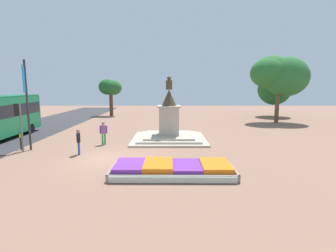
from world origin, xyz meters
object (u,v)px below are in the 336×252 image
object	(u,v)px
statue_monument	(168,127)
pedestrian_with_handbag	(102,131)
pedestrian_near_planter	(77,140)
kerb_bollard_north	(20,143)
banner_pole	(26,103)
flower_planter	(171,169)
traffic_light_mid_block	(17,119)

from	to	relation	value
statue_monument	pedestrian_with_handbag	bearing A→B (deg)	-159.30
pedestrian_near_planter	statue_monument	bearing A→B (deg)	39.97
pedestrian_with_handbag	kerb_bollard_north	distance (m)	5.55
kerb_bollard_north	pedestrian_with_handbag	bearing A→B (deg)	17.56
banner_pole	pedestrian_near_planter	size ratio (longest dim) A/B	3.67
flower_planter	traffic_light_mid_block	bearing A→B (deg)	155.11
traffic_light_mid_block	banner_pole	xyz separation A→B (m)	(0.45, 0.34, 0.99)
statue_monument	traffic_light_mid_block	distance (m)	10.76
banner_pole	flower_planter	bearing A→B (deg)	-27.53
flower_planter	traffic_light_mid_block	world-z (taller)	traffic_light_mid_block
statue_monument	pedestrian_with_handbag	xyz separation A→B (m)	(-4.90, -1.85, -0.01)
flower_planter	pedestrian_near_planter	distance (m)	7.05
pedestrian_near_planter	banner_pole	bearing A→B (deg)	161.96
statue_monument	kerb_bollard_north	xyz separation A→B (m)	(-10.17, -3.52, -0.54)
statue_monument	banner_pole	world-z (taller)	banner_pole
banner_pole	pedestrian_with_handbag	size ratio (longest dim) A/B	3.52
flower_planter	statue_monument	bearing A→B (deg)	90.87
pedestrian_with_handbag	kerb_bollard_north	world-z (taller)	pedestrian_with_handbag
statue_monument	kerb_bollard_north	world-z (taller)	statue_monument
traffic_light_mid_block	kerb_bollard_north	xyz separation A→B (m)	(-0.23, 0.44, -1.76)
flower_planter	kerb_bollard_north	size ratio (longest dim) A/B	6.88
flower_planter	statue_monument	xyz separation A→B (m)	(-0.13, 8.63, 0.75)
flower_planter	pedestrian_near_planter	world-z (taller)	pedestrian_near_planter
flower_planter	banner_pole	xyz separation A→B (m)	(-9.62, 5.01, 2.96)
pedestrian_near_planter	kerb_bollard_north	xyz separation A→B (m)	(-4.41, 1.31, -0.48)
traffic_light_mid_block	banner_pole	distance (m)	1.14
banner_pole	statue_monument	bearing A→B (deg)	20.88
statue_monument	kerb_bollard_north	size ratio (longest dim) A/B	6.67
pedestrian_near_planter	kerb_bollard_north	distance (m)	4.62
pedestrian_with_handbag	banner_pole	bearing A→B (deg)	-158.93
traffic_light_mid_block	pedestrian_with_handbag	bearing A→B (deg)	22.73
flower_planter	banner_pole	world-z (taller)	banner_pole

